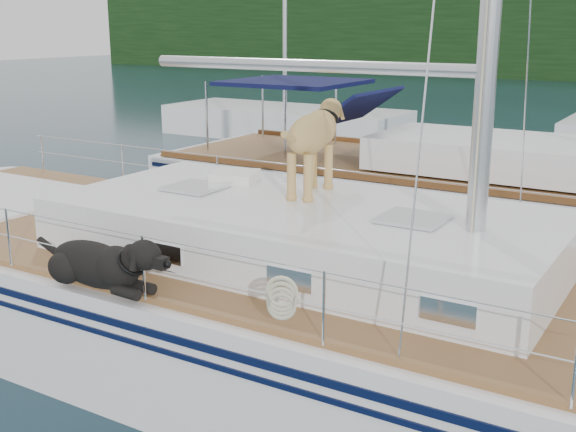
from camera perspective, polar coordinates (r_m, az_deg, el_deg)
The scene contains 4 objects.
ground at distance 8.42m, azimuth -3.68°, elevation -10.42°, with size 120.00×120.00×0.00m, color black.
main_sailboat at distance 8.10m, azimuth -3.22°, elevation -6.22°, with size 12.00×3.88×14.01m.
neighbor_sailboat at distance 13.25m, azimuth 12.89°, elevation 1.57°, with size 11.00×3.50×13.30m.
bg_boat_west at distance 23.92m, azimuth -0.24°, elevation 7.36°, with size 8.00×3.00×11.65m.
Camera 1 is at (4.40, -6.21, 3.60)m, focal length 45.00 mm.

